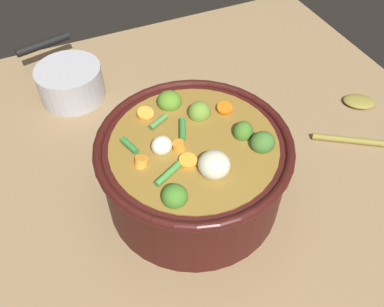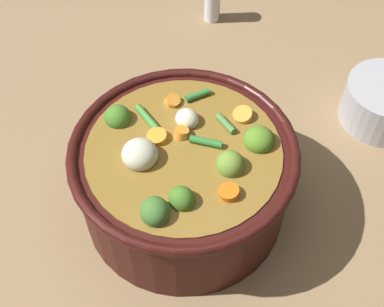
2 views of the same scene
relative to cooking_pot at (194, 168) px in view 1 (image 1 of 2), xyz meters
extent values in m
plane|color=#8C704C|center=(0.00, 0.00, -0.07)|extent=(1.10, 1.10, 0.00)
cylinder|color=#38110F|center=(0.00, 0.00, -0.01)|extent=(0.29, 0.29, 0.13)
torus|color=#38110F|center=(0.00, 0.00, 0.06)|extent=(0.30, 0.30, 0.01)
cylinder|color=olive|center=(0.00, 0.00, 0.00)|extent=(0.26, 0.26, 0.12)
ellipsoid|color=#548325|center=(0.00, 0.10, 0.06)|extent=(0.06, 0.06, 0.03)
ellipsoid|color=olive|center=(0.03, 0.06, 0.06)|extent=(0.05, 0.05, 0.04)
ellipsoid|color=#437324|center=(0.08, -0.01, 0.06)|extent=(0.05, 0.04, 0.03)
ellipsoid|color=#40702D|center=(0.09, -0.04, 0.06)|extent=(0.04, 0.04, 0.03)
ellipsoid|color=#417A26|center=(-0.06, -0.08, 0.06)|extent=(0.05, 0.05, 0.03)
cylinder|color=orange|center=(0.07, 0.05, 0.06)|extent=(0.03, 0.03, 0.02)
cylinder|color=orange|center=(-0.05, 0.09, 0.06)|extent=(0.04, 0.04, 0.02)
cylinder|color=orange|center=(-0.09, -0.01, 0.06)|extent=(0.03, 0.03, 0.02)
cylinder|color=orange|center=(-0.02, -0.03, 0.06)|extent=(0.03, 0.04, 0.02)
cylinder|color=orange|center=(-0.02, 0.00, 0.06)|extent=(0.03, 0.03, 0.02)
ellipsoid|color=beige|center=(-0.05, 0.01, 0.06)|extent=(0.04, 0.04, 0.03)
ellipsoid|color=beige|center=(0.01, -0.06, 0.07)|extent=(0.07, 0.07, 0.04)
cylinder|color=#327E36|center=(-0.09, 0.03, 0.06)|extent=(0.02, 0.04, 0.01)
cylinder|color=#418F38|center=(-0.06, -0.04, 0.06)|extent=(0.05, 0.03, 0.01)
cylinder|color=#327D36|center=(-0.01, 0.03, 0.06)|extent=(0.03, 0.04, 0.01)
cylinder|color=#4C823B|center=(-0.03, 0.06, 0.06)|extent=(0.04, 0.02, 0.01)
ellipsoid|color=olive|center=(0.42, 0.08, -0.06)|extent=(0.08, 0.07, 0.01)
cylinder|color=olive|center=(0.35, -0.02, -0.07)|extent=(0.18, 0.12, 0.01)
cylinder|color=#ADADB2|center=(-0.13, 0.35, -0.04)|extent=(0.14, 0.14, 0.07)
cylinder|color=black|center=(-0.16, 0.47, -0.01)|extent=(0.12, 0.04, 0.02)
camera|label=1|loc=(-0.17, -0.38, 0.51)|focal=38.45mm
camera|label=2|loc=(0.42, -0.05, 0.59)|focal=49.42mm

